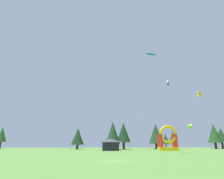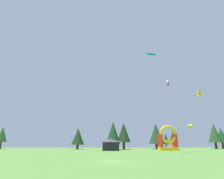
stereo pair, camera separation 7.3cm
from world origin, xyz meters
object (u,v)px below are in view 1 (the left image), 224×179
at_px(kite_lime_delta, 189,126).
at_px(kite_white_diamond, 167,83).
at_px(kite_purple_box, 168,84).
at_px(kite_teal_parafoil, 151,54).
at_px(festival_tent, 111,145).
at_px(kite_yellow_box, 199,94).
at_px(inflatable_red_slide, 168,141).

bearing_deg(kite_lime_delta, kite_white_diamond, 158.27).
distance_m(kite_purple_box, kite_white_diamond, 0.68).
xyz_separation_m(kite_teal_parafoil, kite_purple_box, (6.52, 7.21, -6.45)).
xyz_separation_m(kite_white_diamond, festival_tent, (-17.10, 6.20, -18.39)).
height_order(kite_teal_parafoil, kite_purple_box, kite_teal_parafoil).
xyz_separation_m(kite_teal_parafoil, festival_tent, (-11.04, 13.13, -24.42)).
distance_m(kite_purple_box, festival_tent, 25.81).
xyz_separation_m(kite_purple_box, kite_white_diamond, (-0.46, -0.27, 0.42)).
bearing_deg(kite_lime_delta, festival_tent, 159.69).
bearing_deg(kite_yellow_box, kite_lime_delta, 72.78).
relative_size(kite_white_diamond, kite_lime_delta, 2.77).
height_order(kite_yellow_box, kite_lime_delta, kite_yellow_box).
relative_size(kite_purple_box, inflatable_red_slide, 2.65).
height_order(kite_purple_box, festival_tent, kite_purple_box).
bearing_deg(kite_yellow_box, kite_white_diamond, 86.18).
distance_m(kite_teal_parafoil, kite_lime_delta, 22.74).
xyz_separation_m(inflatable_red_slide, festival_tent, (-17.96, 0.02, -1.11)).
distance_m(kite_purple_box, kite_yellow_box, 23.41).
height_order(kite_purple_box, kite_white_diamond, kite_white_diamond).
bearing_deg(festival_tent, kite_lime_delta, -20.31).
height_order(kite_teal_parafoil, kite_white_diamond, kite_teal_parafoil).
bearing_deg(kite_teal_parafoil, inflatable_red_slide, 62.15).
bearing_deg(kite_white_diamond, kite_yellow_box, -93.82).
bearing_deg(kite_white_diamond, kite_lime_delta, -21.73).
xyz_separation_m(kite_lime_delta, festival_tent, (-21.73, 8.04, -5.01)).
distance_m(kite_teal_parafoil, kite_purple_box, 11.66).
relative_size(kite_purple_box, festival_tent, 4.03).
bearing_deg(kite_purple_box, kite_yellow_box, -94.97).
distance_m(kite_teal_parafoil, festival_tent, 29.84).
bearing_deg(kite_white_diamond, festival_tent, 160.07).
relative_size(kite_teal_parafoil, kite_yellow_box, 2.32).
height_order(kite_white_diamond, kite_lime_delta, kite_white_diamond).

